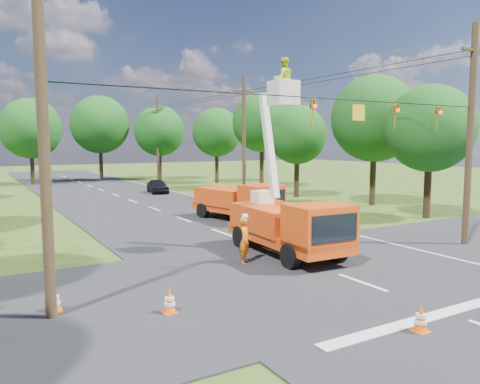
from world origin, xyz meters
TOP-DOWN VIEW (x-y plane):
  - ground at (0.00, 20.00)m, footprint 140.00×140.00m
  - road_main at (0.00, 20.00)m, footprint 12.00×100.00m
  - road_cross at (0.00, 2.00)m, footprint 56.00×10.00m
  - stop_bar at (0.00, -3.20)m, footprint 9.00×0.45m
  - edge_line at (5.60, 20.00)m, footprint 0.12×90.00m
  - bucket_truck at (0.23, 4.50)m, footprint 2.83×6.52m
  - second_truck at (2.83, 13.05)m, footprint 3.44×6.46m
  - ground_worker at (-2.03, 4.27)m, footprint 0.78×0.79m
  - distant_car at (3.93, 29.97)m, footprint 2.13×4.06m
  - traffic_cone_0 at (-1.69, -3.70)m, footprint 0.38×0.38m
  - traffic_cone_2 at (0.53, 7.06)m, footprint 0.38×0.38m
  - traffic_cone_3 at (1.87, 10.91)m, footprint 0.38×0.38m
  - traffic_cone_4 at (-6.61, 0.69)m, footprint 0.38×0.38m
  - traffic_cone_5 at (-9.35, 2.42)m, footprint 0.38×0.38m
  - traffic_cone_7 at (5.16, 16.16)m, footprint 0.38×0.38m
  - pole_right_near at (8.50, 2.00)m, footprint 1.80×0.30m
  - pole_right_mid at (8.50, 22.00)m, footprint 1.80×0.30m
  - pole_right_far at (8.50, 42.00)m, footprint 1.80×0.30m
  - pole_left at (-9.50, 2.00)m, footprint 0.30×0.30m
  - signal_span at (2.23, 1.99)m, footprint 18.00×0.29m
  - tree_right_a at (13.50, 8.00)m, footprint 5.40×5.40m
  - tree_right_b at (15.00, 14.00)m, footprint 6.40×6.40m
  - tree_right_c at (13.20, 21.00)m, footprint 5.00×5.00m
  - tree_right_d at (14.80, 29.00)m, footprint 6.00×6.00m
  - tree_right_e at (13.80, 37.00)m, footprint 5.60×5.60m
  - tree_far_a at (-5.00, 45.00)m, footprint 6.60×6.60m
  - tree_far_b at (3.00, 47.00)m, footprint 7.00×7.00m
  - tree_far_c at (9.50, 44.00)m, footprint 6.20×6.20m

SIDE VIEW (x-z plane):
  - ground at x=0.00m, z-range 0.00..0.00m
  - road_main at x=0.00m, z-range -0.03..0.03m
  - road_cross at x=0.00m, z-range -0.04..0.04m
  - stop_bar at x=0.00m, z-range -0.01..0.01m
  - edge_line at x=5.60m, z-range -0.01..0.01m
  - traffic_cone_0 at x=-1.69m, z-range 0.00..0.71m
  - traffic_cone_2 at x=0.53m, z-range 0.00..0.71m
  - traffic_cone_3 at x=1.87m, z-range 0.00..0.71m
  - traffic_cone_4 at x=-6.61m, z-range 0.00..0.71m
  - traffic_cone_5 at x=-9.35m, z-range 0.00..0.71m
  - traffic_cone_7 at x=5.16m, z-range 0.00..0.71m
  - distant_car at x=3.93m, z-range 0.00..1.32m
  - ground_worker at x=-2.03m, z-range 0.00..1.84m
  - second_truck at x=2.83m, z-range 0.05..2.35m
  - bucket_truck at x=0.23m, z-range -2.37..5.85m
  - pole_left at x=-9.50m, z-range 0.00..9.00m
  - pole_right_near at x=8.50m, z-range 0.11..10.11m
  - pole_right_mid at x=8.50m, z-range 0.11..10.11m
  - pole_right_far at x=8.50m, z-range 0.11..10.11m
  - tree_right_c at x=13.20m, z-range 1.40..9.23m
  - tree_right_a at x=13.50m, z-range 1.42..9.70m
  - tree_right_e at x=13.80m, z-range 1.50..10.12m
  - signal_span at x=2.23m, z-range 5.34..6.41m
  - tree_far_c at x=9.50m, z-range 1.47..10.65m
  - tree_far_a at x=-5.00m, z-range 1.44..10.94m
  - tree_right_b at x=15.00m, z-range 1.61..11.26m
  - tree_right_d at x=14.80m, z-range 1.83..11.53m
  - tree_far_b at x=3.00m, z-range 1.65..11.97m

